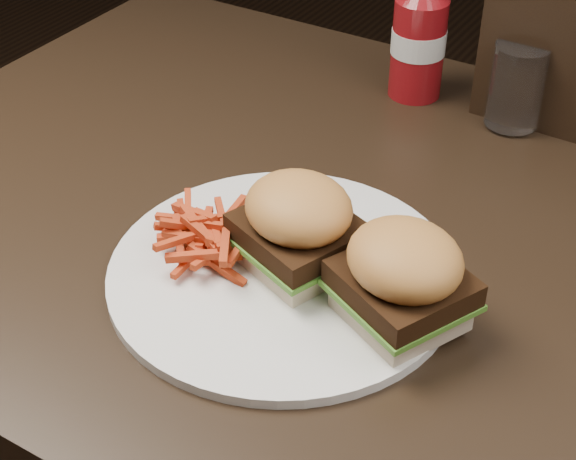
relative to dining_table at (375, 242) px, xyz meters
The scene contains 7 objects.
dining_table is the anchor object (origin of this frame).
plate 0.13m from the dining_table, 108.84° to the right, with size 0.34×0.34×0.01m, color white.
sandwich_half_a 0.12m from the dining_table, 106.71° to the right, with size 0.09×0.09×0.02m, color #FBDDC4.
sandwich_half_b 0.15m from the dining_table, 55.84° to the right, with size 0.09×0.09×0.02m, color beige.
fries_pile 0.18m from the dining_table, 132.45° to the right, with size 0.09×0.09×0.04m, color #C43E21, non-canonical shape.
ketchup_bottle 0.31m from the dining_table, 107.27° to the left, with size 0.07×0.07×0.13m, color maroon.
tumbler 0.28m from the dining_table, 80.03° to the left, with size 0.06×0.06×0.10m, color white.
Camera 1 is at (0.30, -0.67, 1.30)m, focal length 55.00 mm.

